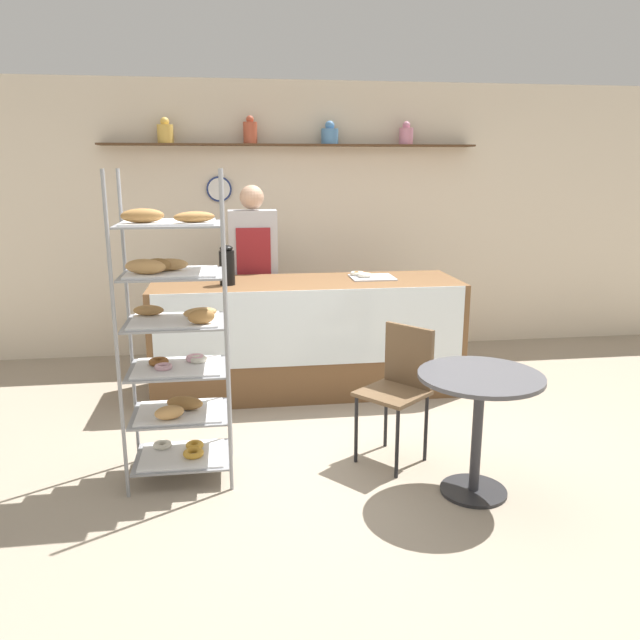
# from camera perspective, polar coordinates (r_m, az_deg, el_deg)

# --- Properties ---
(ground_plane) EXTENTS (14.00, 14.00, 0.00)m
(ground_plane) POSITION_cam_1_polar(r_m,az_deg,el_deg) (4.36, 0.81, -11.75)
(ground_plane) COLOR gray
(back_wall) EXTENTS (10.00, 0.30, 2.70)m
(back_wall) POSITION_cam_1_polar(r_m,az_deg,el_deg) (6.42, -2.64, 9.21)
(back_wall) COLOR beige
(back_wall) RESTS_ON ground_plane
(display_counter) EXTENTS (2.57, 0.80, 0.95)m
(display_counter) POSITION_cam_1_polar(r_m,az_deg,el_deg) (5.32, -1.20, -1.46)
(display_counter) COLOR brown
(display_counter) RESTS_ON ground_plane
(pastry_rack) EXTENTS (0.62, 0.49, 1.87)m
(pastry_rack) POSITION_cam_1_polar(r_m,az_deg,el_deg) (3.80, -13.12, -1.55)
(pastry_rack) COLOR gray
(pastry_rack) RESTS_ON ground_plane
(person_worker) EXTENTS (0.44, 0.23, 1.73)m
(person_worker) POSITION_cam_1_polar(r_m,az_deg,el_deg) (5.78, -6.09, 4.45)
(person_worker) COLOR #282833
(person_worker) RESTS_ON ground_plane
(cafe_table) EXTENTS (0.71, 0.71, 0.74)m
(cafe_table) POSITION_cam_1_polar(r_m,az_deg,el_deg) (3.72, 14.32, -7.49)
(cafe_table) COLOR #262628
(cafe_table) RESTS_ON ground_plane
(cafe_chair) EXTENTS (0.54, 0.54, 0.88)m
(cafe_chair) POSITION_cam_1_polar(r_m,az_deg,el_deg) (4.08, 7.34, -5.39)
(cafe_chair) COLOR black
(cafe_chair) RESTS_ON ground_plane
(coffee_carafe) EXTENTS (0.12, 0.12, 0.32)m
(coffee_carafe) POSITION_cam_1_polar(r_m,az_deg,el_deg) (5.08, -8.50, 4.94)
(coffee_carafe) COLOR black
(coffee_carafe) RESTS_ON display_counter
(donut_tray_counter) EXTENTS (0.37, 0.32, 0.05)m
(donut_tray_counter) POSITION_cam_1_polar(r_m,az_deg,el_deg) (5.39, 4.27, 4.06)
(donut_tray_counter) COLOR silver
(donut_tray_counter) RESTS_ON display_counter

